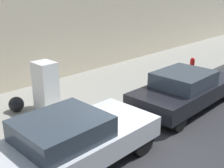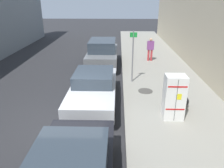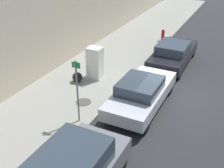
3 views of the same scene
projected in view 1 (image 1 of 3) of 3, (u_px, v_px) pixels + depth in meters
ground_plane at (138, 151)px, 7.52m from camera, size 80.00×80.00×0.00m
sidewalk_slab at (50, 105)px, 10.27m from camera, size 4.37×44.00×0.15m
discarded_refrigerator at (46, 86)px, 9.48m from camera, size 0.75×0.62×1.69m
fire_hydrant at (192, 66)px, 13.60m from camera, size 0.22×0.22×0.81m
trash_bag at (16, 104)px, 9.51m from camera, size 0.52×0.52×0.52m
parked_sedan_silver at (69, 142)px, 6.55m from camera, size 1.89×4.59×1.41m
parked_sedan_dark at (185, 89)px, 10.06m from camera, size 1.89×4.70×1.38m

